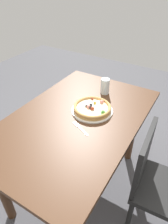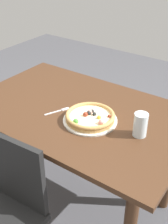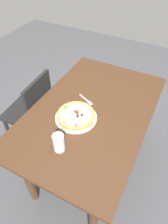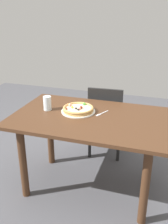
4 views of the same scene
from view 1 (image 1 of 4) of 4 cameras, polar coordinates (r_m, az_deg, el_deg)
The scene contains 7 objects.
ground_plane at distance 2.06m, azimuth -1.84°, elevation -19.00°, with size 6.00×6.00×0.00m, color #4C4C51.
dining_table at distance 1.57m, azimuth -2.29°, elevation -5.14°, with size 1.38×0.88×0.78m.
chair_near at distance 1.55m, azimuth 19.61°, elevation -18.03°, with size 0.42×0.42×0.88m.
plate at distance 1.56m, azimuth 2.31°, elevation 0.42°, with size 0.32×0.32×0.01m, color silver.
pizza at distance 1.54m, azimuth 2.36°, elevation 1.20°, with size 0.29×0.29×0.05m.
fork at distance 1.40m, azimuth -1.30°, elevation -4.31°, with size 0.08×0.16×0.00m.
drinking_glass at distance 1.76m, azimuth 5.90°, elevation 7.20°, with size 0.07×0.07×0.13m, color silver.
Camera 1 is at (-0.98, -0.66, 1.69)m, focal length 32.65 mm.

